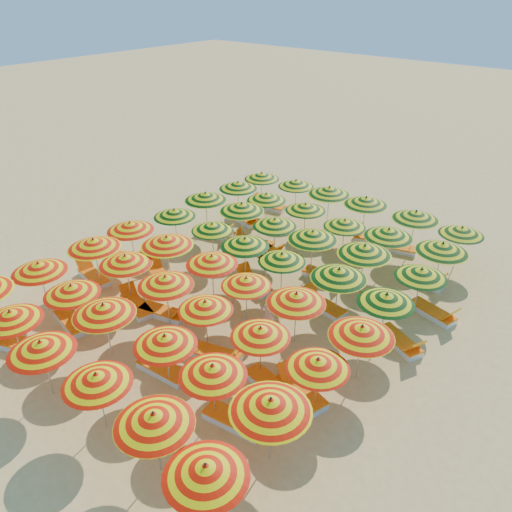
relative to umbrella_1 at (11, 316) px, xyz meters
name	(u,v)px	position (x,y,z in m)	size (l,w,h in m)	color
ground	(247,298)	(3.14, 7.10, -1.70)	(120.00, 120.00, 0.00)	#E8BC67
umbrella_1	(11,316)	(0.00, 0.00, 0.00)	(1.95, 1.95, 1.93)	silver
umbrella_2	(41,347)	(2.02, -0.17, 0.03)	(2.03, 2.03, 1.96)	silver
umbrella_3	(97,379)	(4.19, 0.11, -0.02)	(1.94, 1.94, 1.91)	silver
umbrella_4	(154,419)	(6.38, 0.14, 0.06)	(2.25, 2.25, 2.00)	silver
umbrella_5	(206,471)	(8.21, -0.04, 0.02)	(2.06, 2.06, 1.96)	silver
umbrella_6	(39,267)	(-1.89, 1.96, 0.06)	(2.31, 2.31, 2.00)	silver
umbrella_7	(71,290)	(0.11, 1.96, 0.00)	(2.14, 2.14, 1.93)	silver
umbrella_8	(104,310)	(1.95, 1.91, 0.09)	(2.43, 2.43, 2.03)	silver
umbrella_9	(165,340)	(4.36, 2.21, -0.01)	(2.05, 2.05, 1.92)	silver
umbrella_10	(213,370)	(6.22, 2.20, -0.01)	(2.05, 2.05, 1.92)	silver
umbrella_11	(271,405)	(8.20, 2.11, 0.15)	(2.40, 2.40, 2.11)	silver
umbrella_12	(94,244)	(-1.80, 4.11, 0.15)	(2.45, 2.45, 2.10)	silver
umbrella_13	(125,260)	(-0.02, 4.19, 0.07)	(2.48, 2.48, 2.01)	silver
umbrella_14	(165,281)	(2.11, 4.20, 0.06)	(2.45, 2.45, 2.00)	silver
umbrella_15	(205,306)	(3.98, 4.17, -0.07)	(2.16, 2.16, 1.85)	silver
umbrella_16	(260,332)	(6.13, 4.25, -0.06)	(1.77, 1.77, 1.86)	silver
umbrella_17	(318,364)	(8.11, 4.22, -0.08)	(1.96, 1.96, 1.84)	silver
umbrella_18	(130,226)	(-2.09, 5.99, 0.06)	(2.38, 2.38, 2.00)	silver
umbrella_19	(167,241)	(0.15, 5.97, 0.16)	(2.42, 2.42, 2.11)	silver
umbrella_20	(212,260)	(2.29, 6.19, 0.04)	(1.93, 1.93, 1.98)	silver
umbrella_21	(246,282)	(4.01, 6.07, -0.10)	(1.76, 1.76, 1.81)	silver
umbrella_22	(296,298)	(6.00, 6.16, 0.06)	(2.35, 2.35, 2.00)	silver
umbrella_23	(362,331)	(8.40, 5.99, 0.08)	(2.45, 2.45, 2.02)	silver
umbrella_24	(174,213)	(-1.84, 8.12, -0.03)	(2.04, 2.04, 1.90)	silver
umbrella_25	(212,227)	(0.23, 8.30, -0.10)	(2.00, 2.00, 1.82)	silver
umbrella_26	(245,242)	(2.30, 7.96, 0.04)	(1.90, 1.90, 1.98)	silver
umbrella_27	(282,257)	(3.97, 8.08, -0.07)	(1.91, 1.91, 1.86)	silver
umbrella_28	(339,273)	(6.26, 8.22, 0.09)	(2.15, 2.15, 2.04)	silver
umbrella_29	(386,298)	(8.12, 8.03, 0.00)	(1.93, 1.93, 1.93)	silver
umbrella_30	(205,196)	(-1.88, 10.04, 0.10)	(2.05, 2.05, 2.05)	silver
umbrella_31	(242,207)	(0.18, 10.18, 0.12)	(2.58, 2.58, 2.07)	silver
umbrella_32	(275,222)	(2.03, 10.13, -0.02)	(2.37, 2.37, 1.91)	silver
umbrella_33	(313,235)	(4.02, 9.96, 0.11)	(2.03, 2.03, 2.06)	silver
umbrella_34	(365,250)	(6.15, 10.15, 0.15)	(2.35, 2.35, 2.10)	silver
umbrella_35	(421,273)	(8.30, 10.25, -0.03)	(2.30, 2.30, 1.89)	silver
umbrella_36	(238,185)	(-1.84, 12.20, 0.01)	(2.39, 2.39, 1.94)	silver
umbrella_37	(266,197)	(0.07, 12.00, -0.02)	(2.03, 2.03, 1.91)	silver
umbrella_38	(306,207)	(2.07, 12.26, -0.04)	(2.33, 2.33, 1.88)	silver
umbrella_39	(345,223)	(4.22, 12.01, -0.07)	(2.18, 2.18, 1.85)	silver
umbrella_40	(389,233)	(6.13, 12.09, 0.08)	(2.00, 2.00, 2.02)	silver
umbrella_41	(442,247)	(8.21, 12.23, 0.10)	(2.03, 2.03, 2.05)	silver
umbrella_42	(262,176)	(-1.87, 14.03, -0.05)	(2.22, 2.22, 1.88)	silver
umbrella_43	(296,183)	(0.04, 14.35, -0.06)	(2.17, 2.17, 1.86)	silver
umbrella_44	(329,191)	(2.11, 14.10, 0.16)	(2.58, 2.58, 2.11)	silver
umbrella_45	(366,201)	(3.96, 14.18, 0.14)	(2.47, 2.47, 2.09)	silver
umbrella_46	(416,215)	(6.28, 14.21, 0.13)	(2.10, 2.10, 2.08)	silver
umbrella_47	(462,231)	(8.17, 14.37, -0.05)	(2.08, 2.08, 1.87)	silver
lounger_0	(20,345)	(-0.60, 0.22, -1.55)	(1.83, 1.16, 0.69)	white
lounger_1	(70,321)	(-0.49, 1.98, -1.55)	(1.81, 0.87, 0.69)	white
lounger_2	(162,369)	(3.76, 2.43, -1.55)	(1.78, 0.76, 0.69)	white
lounger_3	(235,421)	(6.82, 2.36, -1.55)	(1.80, 0.85, 0.69)	white
lounger_4	(93,276)	(-2.39, 4.18, -1.55)	(1.80, 0.81, 0.69)	white
lounger_5	(136,305)	(0.49, 4.03, -1.55)	(1.82, 1.00, 0.69)	white
lounger_6	(164,312)	(1.60, 4.38, -1.55)	(1.82, 1.01, 0.69)	white
lounger_7	(216,354)	(4.57, 3.95, -1.55)	(1.83, 1.06, 0.69)	white
lounger_8	(271,385)	(6.72, 4.01, -1.55)	(1.81, 0.88, 0.69)	white
lounger_9	(301,390)	(7.52, 4.40, -1.55)	(1.83, 1.04, 0.69)	white
lounger_10	(127,257)	(-2.59, 5.97, -1.55)	(1.83, 1.13, 0.69)	white
lounger_11	(159,275)	(-0.45, 5.90, -1.55)	(1.82, 1.20, 0.69)	white
lounger_12	(253,283)	(2.80, 7.85, -1.55)	(1.82, 1.01, 0.69)	white
lounger_13	(323,305)	(5.66, 8.36, -1.55)	(1.80, 0.85, 0.69)	white
lounger_14	(400,342)	(8.72, 8.24, -1.55)	(1.82, 1.24, 0.69)	white
lounger_15	(215,234)	(-1.28, 9.96, -1.55)	(1.83, 1.08, 0.69)	white
lounger_16	(254,243)	(0.68, 10.41, -1.55)	(1.83, 1.10, 0.69)	white
lounger_17	(267,250)	(1.53, 10.30, -1.55)	(1.82, 0.95, 0.69)	white
lounger_18	(325,276)	(4.62, 10.10, -1.55)	(1.78, 0.75, 0.69)	white
lounger_19	(433,312)	(8.90, 10.48, -1.55)	(1.82, 0.99, 0.69)	white
lounger_20	(245,219)	(-1.25, 12.00, -1.55)	(1.82, 0.94, 0.69)	white
lounger_21	(318,239)	(2.67, 12.52, -1.55)	(1.81, 0.89, 0.69)	white
lounger_22	(423,280)	(7.71, 12.27, -1.55)	(1.76, 0.66, 0.69)	white
lounger_23	(268,206)	(-1.36, 13.96, -1.55)	(1.81, 0.89, 0.69)	white
lounger_24	(372,238)	(4.47, 14.16, -1.55)	(1.82, 1.24, 0.69)	white
lounger_25	(395,248)	(5.68, 14.03, -1.55)	(1.83, 1.06, 0.69)	white
beachgoer_a	(268,314)	(4.90, 6.11, -1.06)	(0.47, 0.31, 1.28)	tan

